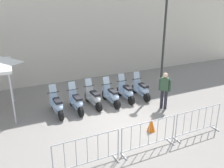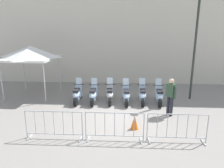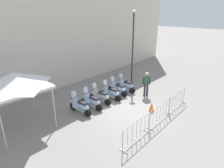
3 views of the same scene
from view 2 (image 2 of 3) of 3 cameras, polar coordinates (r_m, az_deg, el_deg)
name	(u,v)px [view 2 (image 2 of 3)]	position (r m, az deg, el deg)	size (l,w,h in m)	color
ground_plane	(117,116)	(9.61, 1.25, -8.81)	(120.00, 120.00, 0.00)	gray
building_facade	(121,7)	(16.09, 2.35, 20.15)	(28.00, 2.40, 10.69)	beige
motorcycle_0	(77,94)	(11.34, -9.45, -2.81)	(0.56, 1.73, 1.24)	black
motorcycle_1	(93,95)	(11.16, -5.12, -2.97)	(0.56, 1.73, 1.24)	black
motorcycle_2	(110,94)	(11.18, -0.60, -2.87)	(0.57, 1.73, 1.24)	black
motorcycle_3	(126,95)	(11.04, 3.85, -3.14)	(0.56, 1.73, 1.24)	black
motorcycle_4	(142,95)	(11.19, 8.28, -3.00)	(0.56, 1.72, 1.24)	black
motorcycle_5	(159,96)	(11.27, 12.70, -3.10)	(0.56, 1.72, 1.24)	black
barrier_segment_0	(54,125)	(7.87, -15.54, -10.78)	(2.08, 0.52, 1.07)	#B2B5B7
barrier_segment_1	(114,127)	(7.48, 0.68, -11.60)	(2.08, 0.52, 1.07)	#B2B5B7
barrier_segment_2	(177,128)	(7.71, 17.30, -11.50)	(2.08, 0.52, 1.07)	#B2B5B7
street_lamp	(196,37)	(12.09, 21.88, 11.71)	(0.36, 0.36, 5.63)	#2D332D
officer_near_row_end	(171,95)	(9.74, 15.68, -2.89)	(0.41, 0.43, 1.73)	#23232D
canopy_tent	(31,53)	(12.96, -21.25, 7.93)	(2.68, 2.68, 2.91)	silver
traffic_cone	(135,122)	(8.44, 6.18, -10.35)	(0.32, 0.32, 0.55)	orange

